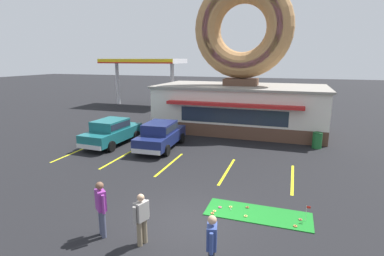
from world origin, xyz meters
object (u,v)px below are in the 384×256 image
(putting_flag_pin, at_px, (308,210))
(trash_bin, at_px, (317,140))
(pedestrian_blue_sweater_man, at_px, (101,206))
(pedestrian_hooded_kid, at_px, (212,244))
(car_navy, at_px, (161,134))
(car_teal, at_px, (112,131))
(golf_ball, at_px, (231,209))
(pedestrian_leather_jacket_man, at_px, (141,217))

(putting_flag_pin, xyz_separation_m, trash_bin, (0.85, 9.21, 0.06))
(pedestrian_blue_sweater_man, height_order, pedestrian_hooded_kid, pedestrian_blue_sweater_man)
(car_navy, distance_m, car_teal, 3.26)
(golf_ball, height_order, pedestrian_leather_jacket_man, pedestrian_leather_jacket_man)
(golf_ball, relative_size, trash_bin, 0.04)
(pedestrian_blue_sweater_man, bearing_deg, car_navy, 103.56)
(car_navy, bearing_deg, pedestrian_blue_sweater_man, -76.44)
(golf_ball, xyz_separation_m, pedestrian_blue_sweater_man, (-3.39, -2.78, 0.93))
(car_navy, xyz_separation_m, pedestrian_leather_jacket_man, (3.51, -9.00, -0.01))
(pedestrian_blue_sweater_man, bearing_deg, golf_ball, 39.39)
(car_navy, relative_size, car_teal, 1.00)
(golf_ball, xyz_separation_m, car_navy, (-5.56, 6.23, 0.82))
(putting_flag_pin, height_order, pedestrian_hooded_kid, pedestrian_hooded_kid)
(golf_ball, xyz_separation_m, pedestrian_leather_jacket_man, (-2.05, -2.77, 0.81))
(pedestrian_leather_jacket_man, bearing_deg, golf_ball, 53.53)
(trash_bin, bearing_deg, car_navy, -161.21)
(golf_ball, distance_m, putting_flag_pin, 2.57)
(pedestrian_blue_sweater_man, bearing_deg, car_teal, 121.72)
(trash_bin, bearing_deg, pedestrian_hooded_kid, -104.07)
(pedestrian_leather_jacket_man, bearing_deg, pedestrian_hooded_kid, -16.40)
(pedestrian_blue_sweater_man, distance_m, pedestrian_leather_jacket_man, 1.35)
(pedestrian_blue_sweater_man, relative_size, trash_bin, 1.80)
(golf_ball, bearing_deg, car_navy, 131.75)
(car_teal, height_order, pedestrian_leather_jacket_man, car_teal)
(putting_flag_pin, relative_size, car_teal, 0.12)
(putting_flag_pin, distance_m, pedestrian_hooded_kid, 4.23)
(car_navy, relative_size, trash_bin, 4.76)
(golf_ball, height_order, trash_bin, trash_bin)
(putting_flag_pin, distance_m, trash_bin, 9.25)
(golf_ball, relative_size, car_teal, 0.01)
(car_teal, bearing_deg, golf_ball, -34.23)
(trash_bin, bearing_deg, golf_ball, -110.11)
(golf_ball, distance_m, car_teal, 10.69)
(pedestrian_hooded_kid, xyz_separation_m, trash_bin, (3.19, 12.71, -0.42))
(putting_flag_pin, relative_size, pedestrian_blue_sweater_man, 0.31)
(golf_ball, height_order, pedestrian_hooded_kid, pedestrian_hooded_kid)
(pedestrian_blue_sweater_man, bearing_deg, pedestrian_leather_jacket_man, 0.50)
(car_navy, distance_m, pedestrian_blue_sweater_man, 9.27)
(pedestrian_hooded_kid, bearing_deg, car_navy, 120.85)
(pedestrian_leather_jacket_man, bearing_deg, car_navy, 111.33)
(putting_flag_pin, bearing_deg, car_navy, 142.75)
(putting_flag_pin, xyz_separation_m, pedestrian_leather_jacket_man, (-4.59, -2.84, 0.43))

